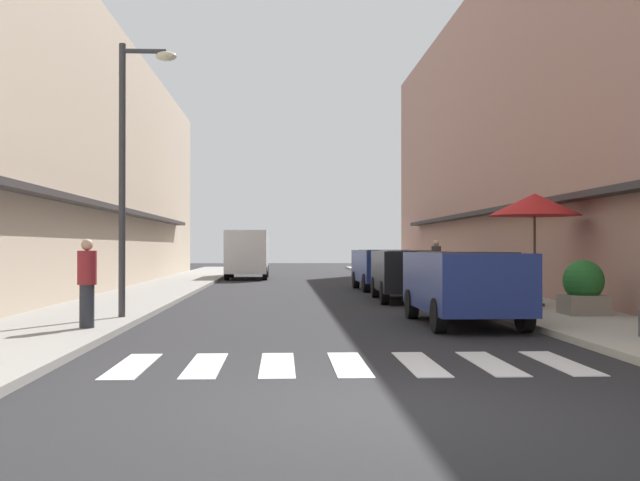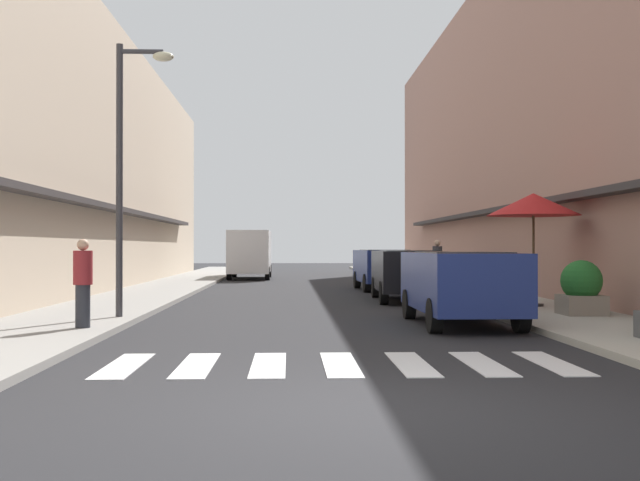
# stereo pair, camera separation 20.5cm
# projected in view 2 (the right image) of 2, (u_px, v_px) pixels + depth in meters

# --- Properties ---
(ground_plane) EXTENTS (99.22, 99.22, 0.00)m
(ground_plane) POSITION_uv_depth(u_px,v_px,m) (310.00, 294.00, 25.48)
(ground_plane) COLOR #232326
(sidewalk_left) EXTENTS (2.77, 63.14, 0.12)m
(sidewalk_left) POSITION_uv_depth(u_px,v_px,m) (151.00, 293.00, 25.27)
(sidewalk_left) COLOR gray
(sidewalk_left) RESTS_ON ground_plane
(sidewalk_right) EXTENTS (2.77, 63.14, 0.12)m
(sidewalk_right) POSITION_uv_depth(u_px,v_px,m) (465.00, 292.00, 25.68)
(sidewalk_right) COLOR #ADA899
(sidewalk_right) RESTS_ON ground_plane
(building_row_left) EXTENTS (5.50, 42.59, 9.30)m
(building_row_left) POSITION_uv_depth(u_px,v_px,m) (44.00, 157.00, 26.40)
(building_row_left) COLOR #C6B299
(building_row_left) RESTS_ON ground_plane
(building_row_right) EXTENTS (5.50, 42.59, 11.70)m
(building_row_right) POSITION_uv_depth(u_px,v_px,m) (566.00, 125.00, 27.14)
(building_row_right) COLOR #A87A6B
(building_row_right) RESTS_ON ground_plane
(crosswalk) EXTENTS (6.15, 2.20, 0.01)m
(crosswalk) POSITION_uv_depth(u_px,v_px,m) (340.00, 364.00, 10.27)
(crosswalk) COLOR silver
(crosswalk) RESTS_ON ground_plane
(parked_car_near) EXTENTS (1.83, 4.34, 1.47)m
(parked_car_near) POSITION_uv_depth(u_px,v_px,m) (460.00, 279.00, 15.43)
(parked_car_near) COLOR navy
(parked_car_near) RESTS_ON ground_plane
(parked_car_mid) EXTENTS (1.94, 4.55, 1.47)m
(parked_car_mid) POSITION_uv_depth(u_px,v_px,m) (407.00, 269.00, 22.41)
(parked_car_mid) COLOR black
(parked_car_mid) RESTS_ON ground_plane
(parked_car_far) EXTENTS (1.93, 4.13, 1.47)m
(parked_car_far) POSITION_uv_depth(u_px,v_px,m) (384.00, 265.00, 27.92)
(parked_car_far) COLOR navy
(parked_car_far) RESTS_ON ground_plane
(delivery_van) EXTENTS (2.02, 5.40, 2.37)m
(delivery_van) POSITION_uv_depth(u_px,v_px,m) (250.00, 250.00, 38.10)
(delivery_van) COLOR silver
(delivery_van) RESTS_ON ground_plane
(street_lamp) EXTENTS (1.19, 0.28, 5.67)m
(street_lamp) POSITION_uv_depth(u_px,v_px,m) (128.00, 151.00, 16.06)
(street_lamp) COLOR #38383D
(street_lamp) RESTS_ON sidewalk_left
(cafe_umbrella) EXTENTS (2.28, 2.28, 2.77)m
(cafe_umbrella) POSITION_uv_depth(u_px,v_px,m) (533.00, 205.00, 18.93)
(cafe_umbrella) COLOR #262626
(cafe_umbrella) RESTS_ON sidewalk_right
(planter_midblock) EXTENTS (0.88, 0.88, 1.17)m
(planter_midblock) POSITION_uv_depth(u_px,v_px,m) (581.00, 288.00, 16.52)
(planter_midblock) COLOR gray
(planter_midblock) RESTS_ON sidewalk_right
(pedestrian_walking_near) EXTENTS (0.34, 0.34, 1.59)m
(pedestrian_walking_near) POSITION_uv_depth(u_px,v_px,m) (83.00, 281.00, 13.85)
(pedestrian_walking_near) COLOR #282B33
(pedestrian_walking_near) RESTS_ON sidewalk_left
(pedestrian_walking_far) EXTENTS (0.34, 0.34, 1.70)m
(pedestrian_walking_far) POSITION_uv_depth(u_px,v_px,m) (437.00, 263.00, 27.26)
(pedestrian_walking_far) COLOR #282B33
(pedestrian_walking_far) RESTS_ON sidewalk_right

